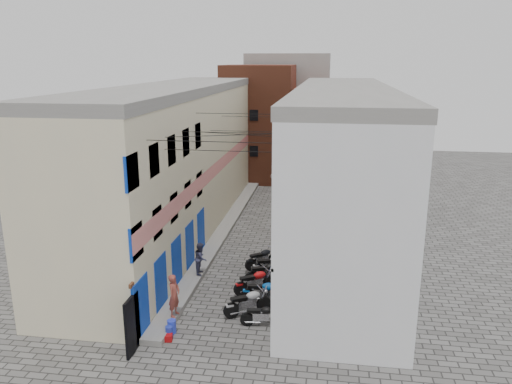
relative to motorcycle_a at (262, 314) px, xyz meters
The scene contains 21 objects.
ground 2.90m from the motorcycle_a, 131.68° to the right, with size 90.00×90.00×0.00m, color #504E4B.
plinth 11.57m from the motorcycle_a, 109.98° to the left, with size 0.90×26.00×0.25m, color gray.
building_left 13.42m from the motorcycle_a, 122.46° to the left, with size 5.10×27.00×9.00m.
building_right 11.98m from the motorcycle_a, 74.08° to the left, with size 5.94×26.00×9.00m.
building_far_brick_left 26.54m from the motorcycle_a, 98.57° to the left, with size 6.00×6.00×10.00m, color brown.
building_far_brick_right 28.10m from the motorcycle_a, 87.74° to the left, with size 5.00×6.00×8.00m, color brown.
building_far_concrete 32.31m from the motorcycle_a, 93.41° to the left, with size 8.00×5.00×11.00m, color gray.
far_shopfront 23.15m from the motorcycle_a, 94.71° to the left, with size 2.00×0.30×2.40m, color black.
overhead_wires 8.81m from the motorcycle_a, 109.03° to the left, with size 5.80×13.02×1.32m.
motorcycle_a is the anchor object (origin of this frame).
motorcycle_b 1.09m from the motorcycle_a, 131.30° to the left, with size 0.68×2.16×1.25m, color #9B9CA0, non-canonical shape.
motorcycle_c 2.01m from the motorcycle_a, 96.02° to the left, with size 0.64×2.01×1.17m, color #0B56AE, non-canonical shape.
motorcycle_d 3.00m from the motorcycle_a, 104.08° to the left, with size 0.67×2.13×1.23m, color #B80D0F, non-canonical shape.
motorcycle_e 4.00m from the motorcycle_a, 95.26° to the left, with size 0.66×2.09×1.21m, color black, non-canonical shape.
motorcycle_f 4.96m from the motorcycle_a, 92.58° to the left, with size 0.65×2.06×1.19m, color #ADADB2, non-canonical shape.
motorcycle_g 5.85m from the motorcycle_a, 97.95° to the left, with size 0.63×2.00×1.16m, color black, non-canonical shape.
person_a 3.66m from the motorcycle_a, behind, with size 0.66×0.43×1.80m, color brown.
person_b 5.49m from the motorcycle_a, 131.25° to the left, with size 0.77×0.60×1.58m, color #363752.
water_jug_near 3.73m from the motorcycle_a, 158.21° to the right, with size 0.29×0.29×0.45m, color #2335B0.
water_jug_far 3.61m from the motorcycle_a, 163.07° to the right, with size 0.35×0.35×0.54m, color blue.
red_crate 3.84m from the motorcycle_a, 154.66° to the right, with size 0.39×0.29×0.25m, color #A40B0E.
Camera 1 is at (4.38, -15.82, 10.43)m, focal length 35.00 mm.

